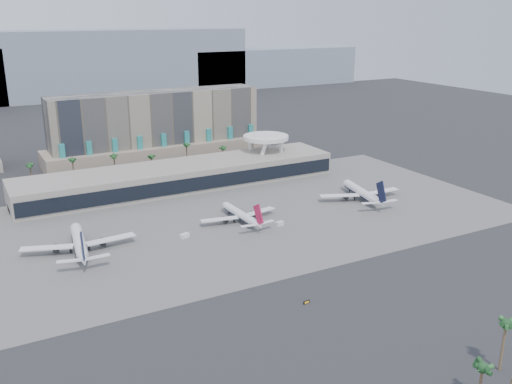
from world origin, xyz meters
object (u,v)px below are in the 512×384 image
taxiway_sign (307,302)px  airliner_centre (241,215)px  airliner_left (79,242)px  service_vehicle_b (280,224)px  service_vehicle_a (185,236)px  airliner_right (362,193)px

taxiway_sign → airliner_centre: bearing=71.2°
airliner_left → service_vehicle_b: 83.45m
service_vehicle_b → taxiway_sign: (-27.81, -63.71, -0.39)m
airliner_centre → airliner_left: bearing=178.7°
service_vehicle_a → taxiway_sign: bearing=-95.2°
service_vehicle_a → airliner_right: bearing=-13.4°
airliner_right → service_vehicle_b: (-53.68, -11.17, -2.91)m
airliner_left → airliner_centre: size_ratio=1.19×
airliner_centre → service_vehicle_b: size_ratio=10.61×
airliner_centre → service_vehicle_a: airliner_centre is taller
service_vehicle_a → taxiway_sign: 71.56m
airliner_left → service_vehicle_a: airliner_left is taller
airliner_left → taxiway_sign: 93.83m
service_vehicle_a → taxiway_sign: (13.70, -70.23, -0.41)m
airliner_centre → airliner_right: size_ratio=0.87×
airliner_left → service_vehicle_b: airliner_left is taller
airliner_left → service_vehicle_b: bearing=-1.4°
airliner_centre → taxiway_sign: airliner_centre is taller
airliner_centre → airliner_right: bearing=-2.6°
airliner_left → airliner_right: bearing=6.6°
airliner_centre → airliner_right: 66.33m
airliner_right → taxiway_sign: size_ratio=18.28×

